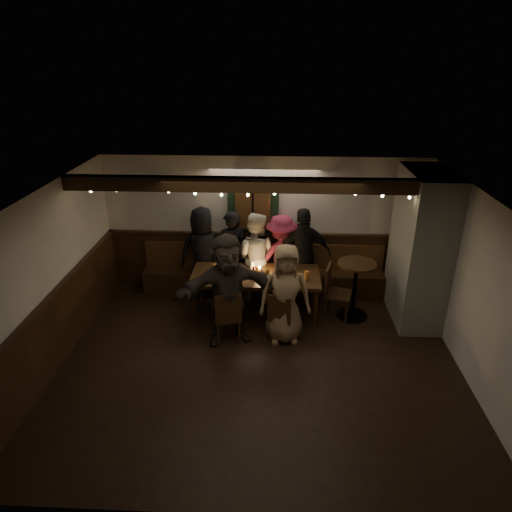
{
  "coord_description": "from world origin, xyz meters",
  "views": [
    {
      "loc": [
        0.23,
        -5.62,
        4.32
      ],
      "look_at": [
        -0.11,
        1.6,
        1.05
      ],
      "focal_mm": 32.0,
      "sensor_mm": 36.0,
      "label": 1
    }
  ],
  "objects_px": {
    "person_a": "(203,252)",
    "high_top": "(355,283)",
    "person_e": "(303,255)",
    "person_f": "(228,290)",
    "chair_near_right": "(281,314)",
    "chair_end": "(333,288)",
    "chair_near_left": "(228,314)",
    "person_b": "(232,253)",
    "person_c": "(255,257)",
    "person_g": "(285,294)",
    "dining_table": "(255,278)",
    "person_d": "(281,257)"
  },
  "relations": [
    {
      "from": "high_top",
      "to": "person_a",
      "type": "bearing_deg",
      "value": 165.58
    },
    {
      "from": "person_a",
      "to": "high_top",
      "type": "bearing_deg",
      "value": 151.94
    },
    {
      "from": "high_top",
      "to": "chair_end",
      "type": "bearing_deg",
      "value": -179.39
    },
    {
      "from": "person_a",
      "to": "person_c",
      "type": "height_order",
      "value": "person_a"
    },
    {
      "from": "chair_end",
      "to": "high_top",
      "type": "height_order",
      "value": "high_top"
    },
    {
      "from": "chair_near_right",
      "to": "person_c",
      "type": "relative_size",
      "value": 0.5
    },
    {
      "from": "chair_end",
      "to": "person_c",
      "type": "xyz_separation_m",
      "value": [
        -1.4,
        0.61,
        0.3
      ]
    },
    {
      "from": "chair_near_left",
      "to": "person_e",
      "type": "relative_size",
      "value": 0.52
    },
    {
      "from": "person_a",
      "to": "person_e",
      "type": "xyz_separation_m",
      "value": [
        1.86,
        -0.07,
        0.02
      ]
    },
    {
      "from": "person_f",
      "to": "person_e",
      "type": "bearing_deg",
      "value": 32.2
    },
    {
      "from": "chair_end",
      "to": "person_a",
      "type": "bearing_deg",
      "value": 163.37
    },
    {
      "from": "person_a",
      "to": "person_e",
      "type": "relative_size",
      "value": 0.98
    },
    {
      "from": "person_e",
      "to": "chair_end",
      "type": "bearing_deg",
      "value": 118.8
    },
    {
      "from": "dining_table",
      "to": "person_g",
      "type": "bearing_deg",
      "value": -55.56
    },
    {
      "from": "person_g",
      "to": "person_c",
      "type": "bearing_deg",
      "value": 106.69
    },
    {
      "from": "chair_end",
      "to": "person_e",
      "type": "xyz_separation_m",
      "value": [
        -0.51,
        0.64,
        0.35
      ]
    },
    {
      "from": "chair_near_right",
      "to": "chair_end",
      "type": "xyz_separation_m",
      "value": [
        0.91,
        0.79,
        0.07
      ]
    },
    {
      "from": "person_c",
      "to": "person_f",
      "type": "distance_m",
      "value": 1.47
    },
    {
      "from": "person_d",
      "to": "high_top",
      "type": "bearing_deg",
      "value": 131.38
    },
    {
      "from": "dining_table",
      "to": "person_c",
      "type": "bearing_deg",
      "value": 93.89
    },
    {
      "from": "person_e",
      "to": "high_top",
      "type": "bearing_deg",
      "value": 134.35
    },
    {
      "from": "chair_near_left",
      "to": "chair_near_right",
      "type": "bearing_deg",
      "value": 6.95
    },
    {
      "from": "person_b",
      "to": "chair_end",
      "type": "bearing_deg",
      "value": 138.96
    },
    {
      "from": "chair_near_left",
      "to": "high_top",
      "type": "relative_size",
      "value": 0.88
    },
    {
      "from": "high_top",
      "to": "chair_near_left",
      "type": "bearing_deg",
      "value": -157.07
    },
    {
      "from": "person_d",
      "to": "person_e",
      "type": "xyz_separation_m",
      "value": [
        0.41,
        -0.05,
        0.08
      ]
    },
    {
      "from": "high_top",
      "to": "person_b",
      "type": "distance_m",
      "value": 2.34
    },
    {
      "from": "dining_table",
      "to": "person_a",
      "type": "height_order",
      "value": "person_a"
    },
    {
      "from": "chair_end",
      "to": "person_b",
      "type": "height_order",
      "value": "person_b"
    },
    {
      "from": "person_a",
      "to": "person_f",
      "type": "relative_size",
      "value": 0.95
    },
    {
      "from": "person_g",
      "to": "person_f",
      "type": "bearing_deg",
      "value": 179.4
    },
    {
      "from": "person_d",
      "to": "person_g",
      "type": "xyz_separation_m",
      "value": [
        0.06,
        -1.44,
        0.01
      ]
    },
    {
      "from": "person_d",
      "to": "person_e",
      "type": "relative_size",
      "value": 0.92
    },
    {
      "from": "chair_near_right",
      "to": "high_top",
      "type": "xyz_separation_m",
      "value": [
        1.28,
        0.79,
        0.18
      ]
    },
    {
      "from": "chair_near_left",
      "to": "person_c",
      "type": "height_order",
      "value": "person_c"
    },
    {
      "from": "person_e",
      "to": "dining_table",
      "type": "bearing_deg",
      "value": 27.75
    },
    {
      "from": "person_c",
      "to": "person_e",
      "type": "distance_m",
      "value": 0.89
    },
    {
      "from": "chair_near_left",
      "to": "person_e",
      "type": "distance_m",
      "value": 2.01
    },
    {
      "from": "person_c",
      "to": "person_a",
      "type": "bearing_deg",
      "value": 5.27
    },
    {
      "from": "high_top",
      "to": "person_e",
      "type": "distance_m",
      "value": 1.1
    },
    {
      "from": "dining_table",
      "to": "high_top",
      "type": "bearing_deg",
      "value": 0.67
    },
    {
      "from": "person_e",
      "to": "chair_near_left",
      "type": "bearing_deg",
      "value": 41.05
    },
    {
      "from": "person_c",
      "to": "person_f",
      "type": "relative_size",
      "value": 0.92
    },
    {
      "from": "dining_table",
      "to": "person_b",
      "type": "bearing_deg",
      "value": 122.27
    },
    {
      "from": "person_c",
      "to": "person_e",
      "type": "xyz_separation_m",
      "value": [
        0.89,
        0.03,
        0.04
      ]
    },
    {
      "from": "person_a",
      "to": "person_c",
      "type": "distance_m",
      "value": 0.98
    },
    {
      "from": "chair_end",
      "to": "person_b",
      "type": "distance_m",
      "value": 2.01
    },
    {
      "from": "chair_near_right",
      "to": "person_b",
      "type": "xyz_separation_m",
      "value": [
        -0.93,
        1.54,
        0.36
      ]
    },
    {
      "from": "high_top",
      "to": "person_f",
      "type": "bearing_deg",
      "value": -158.68
    },
    {
      "from": "dining_table",
      "to": "person_g",
      "type": "distance_m",
      "value": 0.89
    }
  ]
}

